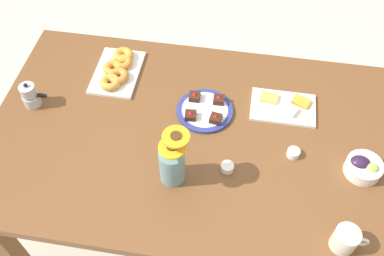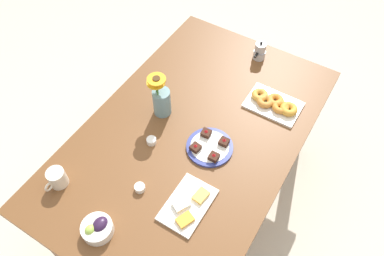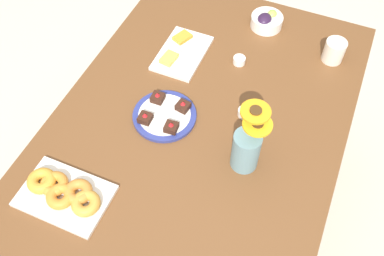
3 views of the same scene
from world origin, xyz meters
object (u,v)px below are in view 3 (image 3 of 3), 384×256
coffee_mug (334,50)px  jam_cup_berry (239,60)px  dessert_plate (165,115)px  cheese_platter (182,52)px  grape_bowl (267,21)px  dining_table (192,148)px  croissant_platter (64,193)px  jam_cup_honey (244,112)px  flower_vase (247,147)px

coffee_mug → jam_cup_berry: size_ratio=2.42×
jam_cup_berry → dessert_plate: bearing=156.5°
cheese_platter → grape_bowl: bearing=-41.6°
coffee_mug → jam_cup_berry: 0.37m
dining_table → coffee_mug: (0.55, -0.36, 0.13)m
dining_table → jam_cup_berry: (0.39, -0.03, 0.10)m
cheese_platter → jam_cup_berry: 0.23m
croissant_platter → jam_cup_berry: 0.82m
dining_table → grape_bowl: bearing=-6.0°
dessert_plate → coffee_mug: bearing=-42.9°
jam_cup_honey → dessert_plate: bearing=115.0°
jam_cup_berry → coffee_mug: bearing=-63.4°
coffee_mug → jam_cup_honey: (-0.40, 0.23, -0.03)m
coffee_mug → dessert_plate: 0.71m
jam_cup_honey → dessert_plate: dessert_plate is taller
jam_cup_honey → flower_vase: (-0.19, -0.06, 0.08)m
grape_bowl → croissant_platter: size_ratio=0.45×
coffee_mug → dessert_plate: bearing=137.1°
dessert_plate → dining_table: bearing=-105.3°
dining_table → croissant_platter: (-0.37, 0.27, 0.11)m
croissant_platter → jam_cup_honey: croissant_platter is taller
croissant_platter → jam_cup_berry: size_ratio=6.12×
croissant_platter → flower_vase: bearing=-54.7°
dining_table → dessert_plate: (0.03, 0.12, 0.10)m
dining_table → coffee_mug: size_ratio=13.77×
cheese_platter → jam_cup_honey: 0.38m
grape_bowl → cheese_platter: 0.39m
jam_cup_honey → jam_cup_berry: size_ratio=1.00×
jam_cup_honey → dessert_plate: size_ratio=0.21×
jam_cup_berry → dessert_plate: dessert_plate is taller
cheese_platter → dessert_plate: (-0.31, -0.07, 0.00)m
grape_bowl → flower_vase: (-0.67, -0.14, 0.06)m
croissant_platter → jam_cup_berry: croissant_platter is taller
coffee_mug → dessert_plate: size_ratio=0.51×
coffee_mug → flower_vase: size_ratio=0.44×
dining_table → croissant_platter: bearing=143.7°
jam_cup_honey → flower_vase: flower_vase is taller
dessert_plate → flower_vase: bearing=-101.9°
dining_table → dessert_plate: 0.16m
cheese_platter → dessert_plate: bearing=-167.1°
jam_cup_berry → grape_bowl: bearing=-7.4°
croissant_platter → dessert_plate: bearing=-20.7°
croissant_platter → jam_cup_berry: (0.76, -0.31, -0.01)m
dining_table → dessert_plate: size_ratio=7.03×
grape_bowl → dessert_plate: bearing=162.8°
cheese_platter → jam_cup_berry: (0.04, -0.23, 0.00)m
cheese_platter → jam_cup_berry: size_ratio=5.42×
grape_bowl → dessert_plate: grape_bowl is taller
coffee_mug → croissant_platter: coffee_mug is taller
dining_table → flower_vase: (-0.04, -0.20, 0.18)m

